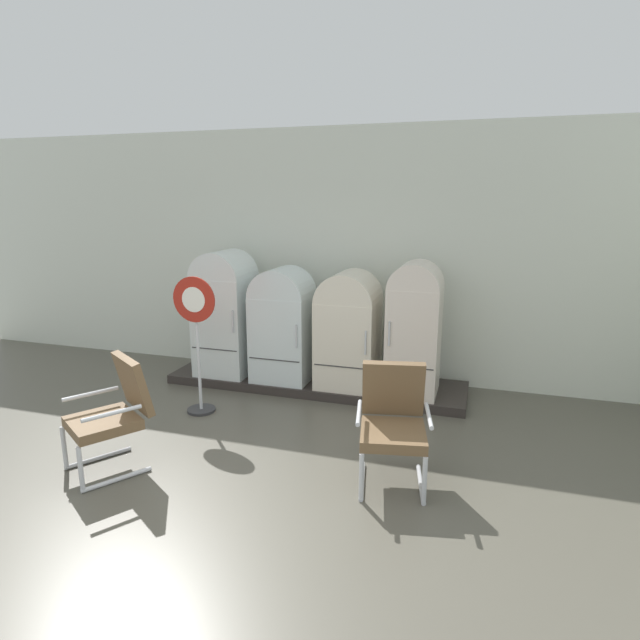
% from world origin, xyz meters
% --- Properties ---
extents(ground, '(12.00, 10.00, 0.05)m').
position_xyz_m(ground, '(0.00, 0.00, -0.03)').
color(ground, '#535045').
extents(back_wall, '(11.76, 0.12, 3.26)m').
position_xyz_m(back_wall, '(0.00, 3.66, 1.64)').
color(back_wall, silver).
rests_on(back_wall, ground).
extents(display_plinth, '(3.78, 0.95, 0.11)m').
position_xyz_m(display_plinth, '(0.00, 3.02, 0.06)').
color(display_plinth, '#2E2926').
rests_on(display_plinth, ground).
extents(refrigerator_0, '(0.68, 0.70, 1.61)m').
position_xyz_m(refrigerator_0, '(-1.20, 2.93, 0.96)').
color(refrigerator_0, silver).
rests_on(refrigerator_0, display_plinth).
extents(refrigerator_1, '(0.71, 0.65, 1.43)m').
position_xyz_m(refrigerator_1, '(-0.39, 2.90, 0.86)').
color(refrigerator_1, silver).
rests_on(refrigerator_1, display_plinth).
extents(refrigerator_2, '(0.71, 0.72, 1.41)m').
position_xyz_m(refrigerator_2, '(0.45, 2.94, 0.85)').
color(refrigerator_2, silver).
rests_on(refrigerator_2, display_plinth).
extents(refrigerator_3, '(0.59, 0.67, 1.56)m').
position_xyz_m(refrigerator_3, '(1.25, 2.91, 0.94)').
color(refrigerator_3, silver).
rests_on(refrigerator_3, display_plinth).
extents(armchair_left, '(0.82, 0.86, 1.01)m').
position_xyz_m(armchair_left, '(-1.07, 0.53, 0.55)').
color(armchair_left, silver).
rests_on(armchair_left, ground).
extents(armchair_right, '(0.69, 0.76, 1.01)m').
position_xyz_m(armchair_right, '(1.32, 1.07, 0.55)').
color(armchair_right, silver).
rests_on(armchair_right, ground).
extents(sign_stand, '(0.50, 0.32, 1.56)m').
position_xyz_m(sign_stand, '(-1.00, 1.86, 0.81)').
color(sign_stand, '#2D2D30').
rests_on(sign_stand, ground).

